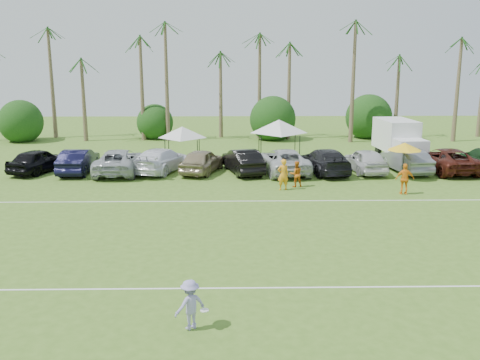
{
  "coord_description": "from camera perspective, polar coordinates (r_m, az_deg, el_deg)",
  "views": [
    {
      "loc": [
        1.69,
        -15.98,
        8.17
      ],
      "look_at": [
        2.22,
        12.55,
        1.6
      ],
      "focal_mm": 40.0,
      "sensor_mm": 36.0,
      "label": 1
    }
  ],
  "objects": [
    {
      "name": "market_umbrella",
      "position": [
        37.7,
        17.15,
        3.43
      ],
      "size": [
        2.3,
        2.3,
        2.56
      ],
      "color": "black",
      "rests_on": "ground"
    },
    {
      "name": "parked_car_6",
      "position": [
        38.69,
        4.69,
        2.05
      ],
      "size": [
        3.65,
        6.59,
        1.74
      ],
      "primitive_type": "imported",
      "rotation": [
        0.0,
        0.0,
        3.27
      ],
      "color": "silver",
      "rests_on": "ground"
    },
    {
      "name": "palm_tree_8",
      "position": [
        55.15,
        11.01,
        12.02
      ],
      "size": [
        2.4,
        2.4,
        8.9
      ],
      "color": "brown",
      "rests_on": "ground"
    },
    {
      "name": "parked_car_8",
      "position": [
        39.77,
        13.22,
        2.05
      ],
      "size": [
        2.52,
        5.29,
        1.74
      ],
      "primitive_type": "imported",
      "rotation": [
        0.0,
        0.0,
        3.23
      ],
      "color": "silver",
      "rests_on": "ground"
    },
    {
      "name": "bush_tree_1",
      "position": [
        55.88,
        -9.03,
        6.26
      ],
      "size": [
        4.0,
        4.0,
        4.0
      ],
      "color": "brown",
      "rests_on": "ground"
    },
    {
      "name": "field_lines",
      "position": [
        25.39,
        -4.86,
        -5.84
      ],
      "size": [
        80.0,
        12.1,
        0.01
      ],
      "color": "white",
      "rests_on": "ground"
    },
    {
      "name": "sideline_player_a",
      "position": [
        33.6,
        4.61,
        0.59
      ],
      "size": [
        0.81,
        0.62,
        1.98
      ],
      "primitive_type": "imported",
      "rotation": [
        0.0,
        0.0,
        3.37
      ],
      "color": "#FF9D1C",
      "rests_on": "ground"
    },
    {
      "name": "palm_tree_2",
      "position": [
        55.7,
        -15.75,
        13.57
      ],
      "size": [
        2.4,
        2.4,
        10.9
      ],
      "color": "brown",
      "rests_on": "ground"
    },
    {
      "name": "palm_tree_9",
      "position": [
        56.39,
        16.15,
        12.66
      ],
      "size": [
        2.4,
        2.4,
        9.9
      ],
      "color": "brown",
      "rests_on": "ground"
    },
    {
      "name": "canopy_tent_left",
      "position": [
        43.29,
        -6.19,
        5.68
      ],
      "size": [
        3.95,
        3.95,
        3.2
      ],
      "color": "black",
      "rests_on": "ground"
    },
    {
      "name": "parked_car_1",
      "position": [
        40.26,
        -16.84,
        1.96
      ],
      "size": [
        1.88,
        5.3,
        1.74
      ],
      "primitive_type": "imported",
      "rotation": [
        0.0,
        0.0,
        3.14
      ],
      "color": "black",
      "rests_on": "ground"
    },
    {
      "name": "palm_tree_3",
      "position": [
        54.87,
        -11.62,
        14.69
      ],
      "size": [
        2.4,
        2.4,
        11.9
      ],
      "color": "brown",
      "rests_on": "ground"
    },
    {
      "name": "parked_car_5",
      "position": [
        38.51,
        0.3,
        2.04
      ],
      "size": [
        3.16,
        5.59,
        1.74
      ],
      "primitive_type": "imported",
      "rotation": [
        0.0,
        0.0,
        3.41
      ],
      "color": "black",
      "rests_on": "ground"
    },
    {
      "name": "frisbee_player",
      "position": [
        16.82,
        -5.34,
        -13.09
      ],
      "size": [
        1.18,
        1.07,
        1.59
      ],
      "rotation": [
        0.0,
        0.0,
        3.74
      ],
      "color": "#9891CD",
      "rests_on": "ground"
    },
    {
      "name": "parked_car_3",
      "position": [
        39.29,
        -8.4,
        2.12
      ],
      "size": [
        4.27,
        6.48,
        1.74
      ],
      "primitive_type": "imported",
      "rotation": [
        0.0,
        0.0,
        2.81
      ],
      "color": "white",
      "rests_on": "ground"
    },
    {
      "name": "box_truck",
      "position": [
        44.89,
        16.62,
        4.18
      ],
      "size": [
        2.78,
        6.42,
        3.23
      ],
      "rotation": [
        0.0,
        0.0,
        0.07
      ],
      "color": "white",
      "rests_on": "ground"
    },
    {
      "name": "ground",
      "position": [
        18.02,
        -6.53,
        -14.07
      ],
      "size": [
        120.0,
        120.0,
        0.0
      ],
      "primitive_type": "plane",
      "color": "#466D20",
      "rests_on": "ground"
    },
    {
      "name": "palm_tree_7",
      "position": [
        54.38,
        5.79,
        14.9
      ],
      "size": [
        2.4,
        2.4,
        11.9
      ],
      "color": "brown",
      "rests_on": "ground"
    },
    {
      "name": "parked_car_4",
      "position": [
        38.65,
        -4.1,
        2.05
      ],
      "size": [
        3.42,
        5.49,
        1.74
      ],
      "primitive_type": "imported",
      "rotation": [
        0.0,
        0.0,
        2.86
      ],
      "color": "gray",
      "rests_on": "ground"
    },
    {
      "name": "canopy_tent_right",
      "position": [
        43.47,
        4.18,
        6.44
      ],
      "size": [
        4.69,
        4.69,
        3.8
      ],
      "color": "black",
      "rests_on": "ground"
    },
    {
      "name": "parked_car_9",
      "position": [
        40.62,
        17.27,
        2.03
      ],
      "size": [
        2.59,
        5.5,
        1.74
      ],
      "primitive_type": "imported",
      "rotation": [
        0.0,
        0.0,
        3.29
      ],
      "color": "slate",
      "rests_on": "ground"
    },
    {
      "name": "palm_tree_4",
      "position": [
        54.28,
        -7.25,
        12.14
      ],
      "size": [
        2.4,
        2.4,
        8.9
      ],
      "color": "brown",
      "rests_on": "ground"
    },
    {
      "name": "parked_car_10",
      "position": [
        41.73,
        21.1,
        2.02
      ],
      "size": [
        3.29,
        6.45,
        1.74
      ],
      "primitive_type": "imported",
      "rotation": [
        0.0,
        0.0,
        3.21
      ],
      "color": "#4A1A12",
      "rests_on": "ground"
    },
    {
      "name": "palm_tree_10",
      "position": [
        58.04,
        21.05,
        13.16
      ],
      "size": [
        2.4,
        2.4,
        10.9
      ],
      "color": "brown",
      "rests_on": "ground"
    },
    {
      "name": "parked_car_0",
      "position": [
        41.36,
        -20.72,
        1.96
      ],
      "size": [
        3.65,
        5.51,
        1.74
      ],
      "primitive_type": "imported",
      "rotation": [
        0.0,
        0.0,
        2.8
      ],
      "color": "black",
      "rests_on": "ground"
    },
    {
      "name": "parked_car_2",
      "position": [
        39.38,
        -12.76,
        1.97
      ],
      "size": [
        2.95,
        6.3,
        1.74
      ],
      "primitive_type": "imported",
      "rotation": [
        0.0,
        0.0,
        3.15
      ],
      "color": "#A9ADB2",
      "rests_on": "ground"
    },
    {
      "name": "palm_tree_6",
      "position": [
        54.04,
        1.42,
        14.07
      ],
      "size": [
        2.4,
        2.4,
        10.9
      ],
      "color": "brown",
      "rests_on": "ground"
    },
    {
      "name": "bush_tree_3",
      "position": [
        57.17,
        13.51,
        6.21
      ],
      "size": [
        4.0,
        4.0,
        4.0
      ],
      "color": "brown",
      "rests_on": "ground"
    },
    {
      "name": "palm_tree_1",
      "position": [
        57.12,
        -20.67,
        12.34
      ],
      "size": [
        2.4,
        2.4,
        9.9
      ],
      "color": "brown",
      "rests_on": "ground"
    },
    {
      "name": "bush_tree_2",
      "position": [
        55.51,
        3.41,
        6.35
      ],
      "size": [
        4.0,
        4.0,
        4.0
      ],
      "color": "brown",
      "rests_on": "ground"
    },
    {
      "name": "sideline_player_b",
      "position": [
        34.52,
        6.0,
        0.64
      ],
      "size": [
        0.91,
        0.77,
        1.68
      ],
      "primitive_type": "imported",
      "rotation": [
        0.0,
        0.0,
        3.31
      ],
      "color": "#CA6416",
      "rests_on": "ground"
    },
    {
      "name": "palm_tree_5",
      "position": [
        54.01,
        -2.94,
        13.14
      ],
      "size": [
        2.4,
        2.4,
        9.9
      ],
      "color": "brown",
      "rests_on": "ground"
    },
    {
      "name": "sideline_player_c",
      "position": [
        33.95,
        17.17,
        0.1
      ],
      "size": [
        1.15,
        0.55,
        1.9
      ],
      "primitive_type": "imported",
      "rotation": [
        0.0,
        0.0,
        3.06
      ],
      "color": "orange",
      "rests_on": "ground"
    },
    {
      "name": "parked_car_7",
      "position": [
        39.07,
        9.03,
        2.04
      ],
      "size": [
        3.41,
        6.33,
        1.74
      ],
      "primitive_type": "imported",
      "rotation": [
        0.0,
        0.0,
        3.31
      ],
      "color": "black",
      "rests_on": "ground"
    },
    {
      "name": "bush_tree_0",
      "position": [
        59.09,
        -21.68,
        5.87
      ],
      "size": [
        4.0,
        4.0,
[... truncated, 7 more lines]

